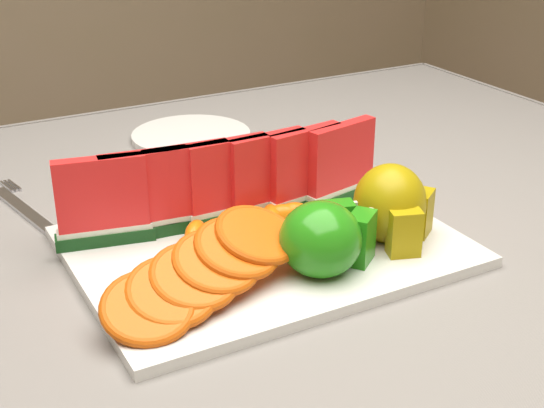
# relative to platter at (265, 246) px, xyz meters

# --- Properties ---
(table) EXTENTS (1.40, 0.90, 0.75)m
(table) POSITION_rel_platter_xyz_m (-0.08, 0.06, -0.11)
(table) COLOR #542F1B
(table) RESTS_ON ground
(tablecloth) EXTENTS (1.53, 1.03, 0.20)m
(tablecloth) POSITION_rel_platter_xyz_m (-0.08, 0.06, -0.05)
(tablecloth) COLOR gray
(tablecloth) RESTS_ON table
(platter) EXTENTS (0.40, 0.30, 0.01)m
(platter) POSITION_rel_platter_xyz_m (0.00, 0.00, 0.00)
(platter) COLOR silver
(platter) RESTS_ON tablecloth
(apple_cluster) EXTENTS (0.12, 0.10, 0.08)m
(apple_cluster) POSITION_rel_platter_xyz_m (0.03, -0.08, 0.04)
(apple_cluster) COLOR #249617
(apple_cluster) RESTS_ON platter
(pear_cluster) EXTENTS (0.09, 0.10, 0.09)m
(pear_cluster) POSITION_rel_platter_xyz_m (0.12, -0.06, 0.04)
(pear_cluster) COLOR #A17D1C
(pear_cluster) RESTS_ON platter
(side_plate) EXTENTS (0.21, 0.21, 0.01)m
(side_plate) POSITION_rel_platter_xyz_m (0.07, 0.37, -0.00)
(side_plate) COLOR silver
(side_plate) RESTS_ON tablecloth
(fork) EXTENTS (0.05, 0.19, 0.00)m
(fork) POSITION_rel_platter_xyz_m (-0.21, 0.23, -0.00)
(fork) COLOR silver
(fork) RESTS_ON tablecloth
(watermelon_row) EXTENTS (0.39, 0.07, 0.10)m
(watermelon_row) POSITION_rel_platter_xyz_m (-0.01, 0.06, 0.05)
(watermelon_row) COLOR #133A0E
(watermelon_row) RESTS_ON platter
(orange_fan_front) EXTENTS (0.24, 0.15, 0.06)m
(orange_fan_front) POSITION_rel_platter_xyz_m (-0.10, -0.07, 0.03)
(orange_fan_front) COLOR #CF5E00
(orange_fan_front) RESTS_ON platter
(orange_fan_back) EXTENTS (0.34, 0.11, 0.05)m
(orange_fan_back) POSITION_rel_platter_xyz_m (0.01, 0.12, 0.03)
(orange_fan_back) COLOR #CF5E00
(orange_fan_back) RESTS_ON platter
(tangerine_segments) EXTENTS (0.16, 0.08, 0.03)m
(tangerine_segments) POSITION_rel_platter_xyz_m (-0.00, 0.02, 0.02)
(tangerine_segments) COLOR orange
(tangerine_segments) RESTS_ON platter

